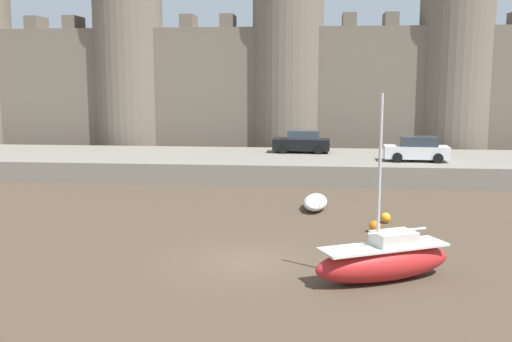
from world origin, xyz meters
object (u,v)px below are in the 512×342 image
object	(u,v)px
mooring_buoy_near_shore	(408,244)
car_quay_west	(417,149)
mooring_buoy_mid_mud	(386,218)
sailboat_midflat_right	(384,260)
mooring_buoy_near_channel	(375,226)
car_quay_centre_east	(302,142)
rowboat_foreground_left	(315,202)

from	to	relation	value
mooring_buoy_near_shore	car_quay_west	world-z (taller)	car_quay_west
mooring_buoy_mid_mud	mooring_buoy_near_shore	xyz separation A→B (m)	(0.36, -4.37, -0.01)
sailboat_midflat_right	mooring_buoy_near_shore	bearing A→B (deg)	70.44
mooring_buoy_near_channel	car_quay_centre_east	bearing A→B (deg)	101.64
mooring_buoy_near_channel	car_quay_centre_east	distance (m)	18.02
car_quay_west	rowboat_foreground_left	bearing A→B (deg)	-125.52
mooring_buoy_mid_mud	mooring_buoy_near_channel	size ratio (longest dim) A/B	0.94
rowboat_foreground_left	car_quay_centre_east	distance (m)	13.22
mooring_buoy_near_shore	car_quay_west	xyz separation A→B (m)	(2.92, 16.25, 1.87)
mooring_buoy_near_channel	car_quay_west	xyz separation A→B (m)	(3.94, 13.67, 1.84)
rowboat_foreground_left	sailboat_midflat_right	world-z (taller)	sailboat_midflat_right
mooring_buoy_mid_mud	car_quay_west	bearing A→B (deg)	74.56
rowboat_foreground_left	mooring_buoy_mid_mud	world-z (taller)	rowboat_foreground_left
mooring_buoy_mid_mud	mooring_buoy_near_shore	distance (m)	4.39
mooring_buoy_mid_mud	car_quay_west	world-z (taller)	car_quay_west
mooring_buoy_near_shore	sailboat_midflat_right	bearing A→B (deg)	-109.56
car_quay_centre_east	sailboat_midflat_right	bearing A→B (deg)	-82.18
mooring_buoy_mid_mud	mooring_buoy_near_channel	distance (m)	1.91
sailboat_midflat_right	car_quay_centre_east	xyz separation A→B (m)	(-3.29, 23.95, 1.41)
rowboat_foreground_left	mooring_buoy_near_shore	size ratio (longest dim) A/B	6.80
mooring_buoy_mid_mud	mooring_buoy_near_channel	bearing A→B (deg)	-110.20
mooring_buoy_near_channel	car_quay_centre_east	world-z (taller)	car_quay_centre_east
rowboat_foreground_left	mooring_buoy_near_channel	bearing A→B (deg)	-59.88
sailboat_midflat_right	car_quay_west	bearing A→B (deg)	77.98
mooring_buoy_near_channel	sailboat_midflat_right	bearing A→B (deg)	-92.95
car_quay_centre_east	mooring_buoy_mid_mud	bearing A→B (deg)	-74.83
mooring_buoy_near_shore	mooring_buoy_mid_mud	bearing A→B (deg)	94.76
sailboat_midflat_right	car_quay_centre_east	world-z (taller)	sailboat_midflat_right
mooring_buoy_mid_mud	car_quay_centre_east	xyz separation A→B (m)	(-4.28, 15.77, 1.86)
mooring_buoy_near_shore	mooring_buoy_near_channel	xyz separation A→B (m)	(-1.02, 2.58, 0.03)
mooring_buoy_near_shore	car_quay_centre_east	world-z (taller)	car_quay_centre_east
mooring_buoy_mid_mud	sailboat_midflat_right	bearing A→B (deg)	-96.89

